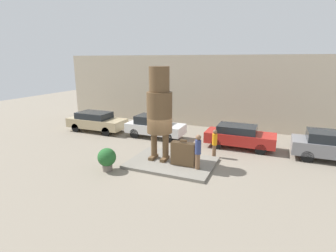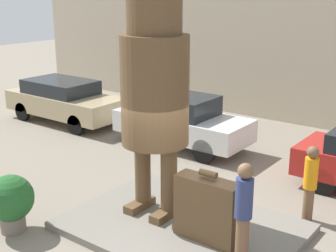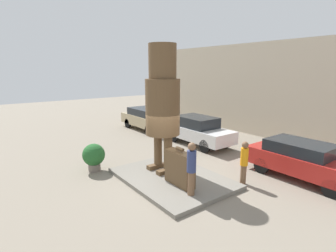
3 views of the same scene
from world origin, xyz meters
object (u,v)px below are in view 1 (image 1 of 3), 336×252
(parked_car_white, at_px, (155,126))
(planter_pot, at_px, (107,158))
(statue_figure, at_px, (159,107))
(parked_car_tan, at_px, (96,121))
(parked_car_grey, at_px, (333,146))
(worker_hivis, at_px, (215,142))
(giant_suitcase, at_px, (183,154))
(tourist, at_px, (198,150))
(parked_car_red, at_px, (239,136))

(parked_car_white, bearing_deg, planter_pot, -86.92)
(statue_figure, bearing_deg, parked_car_tan, 152.16)
(parked_car_grey, height_order, worker_hivis, worker_hivis)
(parked_car_grey, bearing_deg, parked_car_tan, -179.79)
(giant_suitcase, distance_m, planter_pot, 3.90)
(statue_figure, relative_size, parked_car_tan, 1.09)
(statue_figure, distance_m, parked_car_white, 5.21)
(worker_hivis, bearing_deg, parked_car_grey, 18.43)
(parked_car_grey, bearing_deg, statue_figure, -156.26)
(planter_pot, bearing_deg, statue_figure, 48.09)
(tourist, relative_size, parked_car_tan, 0.39)
(statue_figure, height_order, parked_car_grey, statue_figure)
(parked_car_tan, distance_m, planter_pot, 7.97)
(parked_car_white, bearing_deg, parked_car_red, -0.37)
(statue_figure, xyz_separation_m, parked_car_red, (3.70, 4.07, -2.30))
(giant_suitcase, height_order, parked_car_red, giant_suitcase)
(giant_suitcase, bearing_deg, statue_figure, 167.60)
(parked_car_white, bearing_deg, worker_hivis, -25.03)
(parked_car_tan, relative_size, worker_hivis, 2.79)
(tourist, distance_m, parked_car_grey, 7.83)
(tourist, distance_m, worker_hivis, 2.37)
(giant_suitcase, xyz_separation_m, tourist, (0.84, -0.20, 0.36))
(parked_car_grey, bearing_deg, giant_suitcase, -150.16)
(parked_car_red, bearing_deg, parked_car_white, 179.63)
(parked_car_tan, relative_size, parked_car_grey, 1.07)
(tourist, distance_m, parked_car_white, 6.55)
(parked_car_red, height_order, parked_car_grey, parked_car_grey)
(parked_car_tan, bearing_deg, statue_figure, -27.84)
(parked_car_tan, height_order, parked_car_red, parked_car_tan)
(tourist, xyz_separation_m, planter_pot, (-4.28, -1.64, -0.46))
(giant_suitcase, bearing_deg, planter_pot, -151.76)
(tourist, relative_size, parked_car_red, 0.42)
(planter_pot, distance_m, worker_hivis, 6.07)
(parked_car_white, height_order, planter_pot, parked_car_white)
(tourist, xyz_separation_m, parked_car_white, (-4.62, 4.64, -0.29))
(giant_suitcase, height_order, parked_car_white, parked_car_white)
(parked_car_tan, bearing_deg, planter_pot, -48.62)
(statue_figure, bearing_deg, planter_pot, -131.91)
(giant_suitcase, bearing_deg, parked_car_red, 63.26)
(statue_figure, xyz_separation_m, parked_car_tan, (-7.22, 3.81, -2.27))
(worker_hivis, bearing_deg, parked_car_tan, 168.52)
(worker_hivis, bearing_deg, statue_figure, -145.38)
(parked_car_tan, bearing_deg, giant_suitcase, -25.43)
(statue_figure, height_order, parked_car_white, statue_figure)
(statue_figure, xyz_separation_m, worker_hivis, (2.63, 1.81, -2.19))
(worker_hivis, bearing_deg, giant_suitcase, -118.08)
(parked_car_red, relative_size, planter_pot, 3.62)
(parked_car_white, distance_m, worker_hivis, 5.42)
(parked_car_red, bearing_deg, tourist, -106.61)
(statue_figure, relative_size, parked_car_white, 1.20)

